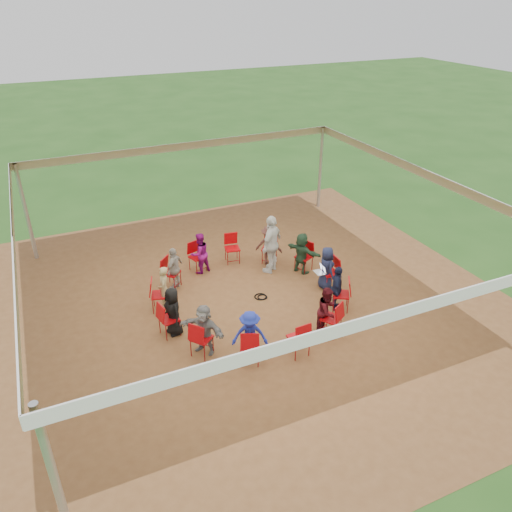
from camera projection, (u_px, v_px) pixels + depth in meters
name	position (u px, v px, depth m)	size (l,w,h in m)	color
ground	(251.00, 303.00, 13.15)	(80.00, 80.00, 0.00)	#214A17
dirt_patch	(251.00, 303.00, 13.15)	(13.00, 13.00, 0.00)	brown
tent	(250.00, 221.00, 12.03)	(10.33, 10.33, 3.00)	#B2B2B7
chair_0	(330.00, 273.00, 13.68)	(0.42, 0.44, 0.90)	#A90409
chair_1	(304.00, 257.00, 14.48)	(0.42, 0.44, 0.90)	#A90409
chair_2	(269.00, 249.00, 14.93)	(0.42, 0.44, 0.90)	#A90409
chair_3	(232.00, 249.00, 14.93)	(0.42, 0.44, 0.90)	#A90409
chair_4	(198.00, 257.00, 14.47)	(0.42, 0.44, 0.90)	#A90409
chair_5	(171.00, 273.00, 13.66)	(0.42, 0.44, 0.90)	#A90409
chair_6	(160.00, 295.00, 12.68)	(0.42, 0.44, 0.90)	#A90409
chair_7	(169.00, 319.00, 11.77)	(0.42, 0.44, 0.90)	#A90409
chair_8	(202.00, 338.00, 11.12)	(0.42, 0.44, 0.90)	#A90409
chair_9	(250.00, 346.00, 10.89)	(0.42, 0.44, 0.90)	#A90409
chair_10	(298.00, 338.00, 11.13)	(0.42, 0.44, 0.90)	#A90409
chair_11	(331.00, 318.00, 11.78)	(0.42, 0.44, 0.90)	#A90409
chair_12	(341.00, 295.00, 12.70)	(0.42, 0.44, 0.90)	#A90409
person_seated_0	(326.00, 268.00, 13.56)	(0.60, 0.34, 1.23)	#171D39
person_seated_1	(302.00, 253.00, 14.32)	(1.14, 0.43, 1.23)	#26472E
person_seated_2	(269.00, 245.00, 14.75)	(0.80, 0.39, 1.23)	#4F2B24
person_seated_3	(200.00, 253.00, 14.31)	(0.60, 0.35, 1.23)	#820E6C
person_seated_4	(175.00, 268.00, 13.54)	(0.72, 0.37, 1.23)	#9F988D
person_seated_5	(164.00, 289.00, 12.61)	(0.45, 0.30, 1.23)	#9D8C5A
person_seated_6	(173.00, 311.00, 11.75)	(0.60, 0.34, 1.23)	black
person_seated_7	(204.00, 329.00, 11.13)	(1.14, 0.43, 1.23)	slate
person_seated_8	(250.00, 336.00, 10.91)	(0.80, 0.39, 1.23)	#1A2997
person_seated_9	(327.00, 311.00, 11.76)	(0.60, 0.35, 1.23)	#3E0B12
person_seated_10	(337.00, 289.00, 12.63)	(0.72, 0.37, 1.23)	#171D39
standing_person	(272.00, 244.00, 14.26)	(1.02, 0.52, 1.75)	silver
cable_coil	(261.00, 297.00, 13.39)	(0.35, 0.35, 0.03)	black
laptop	(321.00, 270.00, 13.52)	(0.28, 0.34, 0.22)	#B7B7BC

